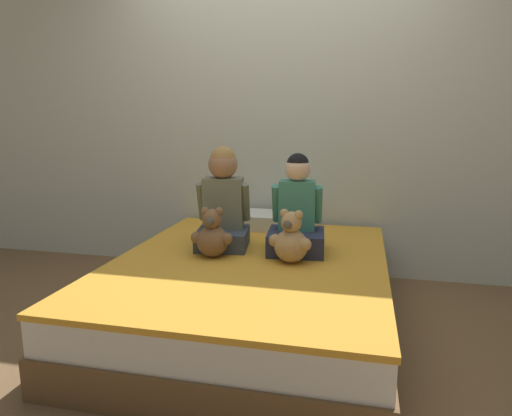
{
  "coord_description": "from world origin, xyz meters",
  "views": [
    {
      "loc": [
        0.63,
        -2.53,
        1.25
      ],
      "look_at": [
        0.0,
        0.15,
        0.7
      ],
      "focal_mm": 32.0,
      "sensor_mm": 36.0,
      "label": 1
    }
  ],
  "objects_px": {
    "teddy_bear_held_by_left_child": "(212,236)",
    "child_on_right": "(297,215)",
    "child_on_left": "(223,203)",
    "bed": "(250,292)",
    "pillow_at_headboard": "(275,221)",
    "teddy_bear_held_by_right_child": "(291,240)"
  },
  "relations": [
    {
      "from": "teddy_bear_held_by_left_child",
      "to": "child_on_right",
      "type": "bearing_deg",
      "value": 22.58
    },
    {
      "from": "child_on_left",
      "to": "bed",
      "type": "bearing_deg",
      "value": -53.21
    },
    {
      "from": "bed",
      "to": "pillow_at_headboard",
      "type": "distance_m",
      "value": 0.84
    },
    {
      "from": "teddy_bear_held_by_right_child",
      "to": "teddy_bear_held_by_left_child",
      "type": "bearing_deg",
      "value": -165.89
    },
    {
      "from": "teddy_bear_held_by_left_child",
      "to": "pillow_at_headboard",
      "type": "bearing_deg",
      "value": 69.89
    },
    {
      "from": "bed",
      "to": "teddy_bear_held_by_left_child",
      "type": "xyz_separation_m",
      "value": [
        -0.23,
        -0.01,
        0.34
      ]
    },
    {
      "from": "bed",
      "to": "child_on_left",
      "type": "relative_size",
      "value": 3.06
    },
    {
      "from": "pillow_at_headboard",
      "to": "child_on_right",
      "type": "bearing_deg",
      "value": -66.87
    },
    {
      "from": "child_on_left",
      "to": "teddy_bear_held_by_right_child",
      "type": "bearing_deg",
      "value": -35.18
    },
    {
      "from": "child_on_left",
      "to": "child_on_right",
      "type": "xyz_separation_m",
      "value": [
        0.48,
        -0.01,
        -0.05
      ]
    },
    {
      "from": "teddy_bear_held_by_left_child",
      "to": "child_on_left",
      "type": "bearing_deg",
      "value": 87.17
    },
    {
      "from": "child_on_right",
      "to": "pillow_at_headboard",
      "type": "xyz_separation_m",
      "value": [
        -0.24,
        0.57,
        -0.18
      ]
    },
    {
      "from": "bed",
      "to": "pillow_at_headboard",
      "type": "relative_size",
      "value": 3.43
    },
    {
      "from": "teddy_bear_held_by_right_child",
      "to": "child_on_left",
      "type": "bearing_deg",
      "value": 167.2
    },
    {
      "from": "pillow_at_headboard",
      "to": "teddy_bear_held_by_right_child",
      "type": "bearing_deg",
      "value": -73.11
    },
    {
      "from": "child_on_left",
      "to": "teddy_bear_held_by_left_child",
      "type": "bearing_deg",
      "value": -97.18
    },
    {
      "from": "child_on_right",
      "to": "pillow_at_headboard",
      "type": "distance_m",
      "value": 0.64
    },
    {
      "from": "child_on_left",
      "to": "pillow_at_headboard",
      "type": "distance_m",
      "value": 0.65
    },
    {
      "from": "bed",
      "to": "child_on_left",
      "type": "distance_m",
      "value": 0.6
    },
    {
      "from": "child_on_left",
      "to": "teddy_bear_held_by_left_child",
      "type": "height_order",
      "value": "child_on_left"
    },
    {
      "from": "bed",
      "to": "child_on_right",
      "type": "xyz_separation_m",
      "value": [
        0.24,
        0.23,
        0.44
      ]
    },
    {
      "from": "child_on_left",
      "to": "child_on_right",
      "type": "bearing_deg",
      "value": -9.16
    }
  ]
}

